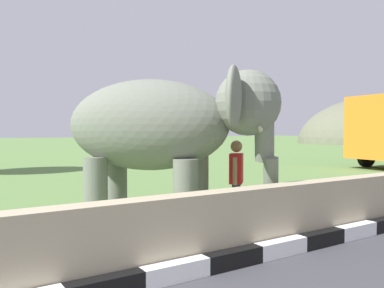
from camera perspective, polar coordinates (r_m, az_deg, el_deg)
name	(u,v)px	position (r m, az deg, el deg)	size (l,w,h in m)	color
barrier_parapet	(225,226)	(5.76, 4.80, -11.58)	(28.00, 0.36, 1.00)	tan
elephant	(166,127)	(7.38, -3.70, 2.38)	(3.80, 3.86, 2.92)	slate
person_handler	(236,178)	(7.81, 6.37, -4.85)	(0.52, 0.51, 1.66)	navy
hill_east	(383,143)	(65.98, 25.71, 0.12)	(27.71, 22.17, 14.06)	#656851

